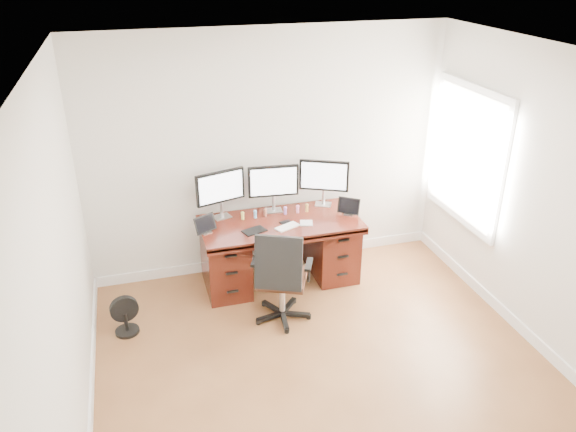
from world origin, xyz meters
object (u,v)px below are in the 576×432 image
object	(u,v)px
office_chair	(281,291)
monitor_center	(273,183)
keyboard	(287,227)
floor_fan	(125,316)
desk	(280,248)

from	to	relation	value
office_chair	monitor_center	size ratio (longest dim) A/B	1.85
keyboard	floor_fan	bearing A→B (deg)	165.97
desk	monitor_center	xyz separation A→B (m)	(-0.00, 0.24, 0.68)
floor_fan	keyboard	xyz separation A→B (m)	(1.71, 0.32, 0.57)
desk	floor_fan	size ratio (longest dim) A/B	4.28
monitor_center	keyboard	bearing A→B (deg)	-80.58
keyboard	monitor_center	bearing A→B (deg)	69.49
desk	monitor_center	size ratio (longest dim) A/B	3.09
office_chair	desk	bearing A→B (deg)	100.33
monitor_center	desk	bearing A→B (deg)	-84.59
desk	floor_fan	world-z (taller)	desk
floor_fan	monitor_center	size ratio (longest dim) A/B	0.72
floor_fan	keyboard	size ratio (longest dim) A/B	1.54
desk	office_chair	distance (m)	0.76
office_chair	monitor_center	world-z (taller)	monitor_center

